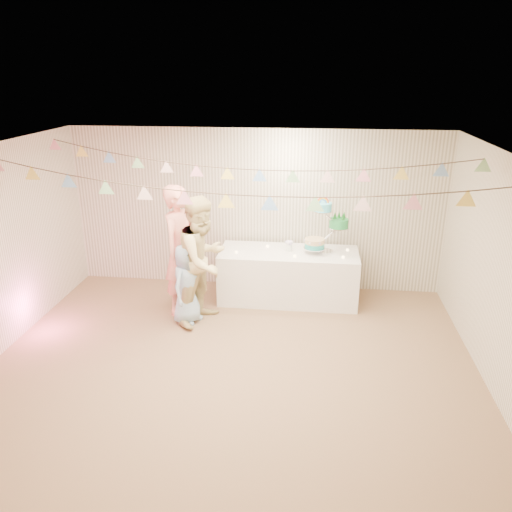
# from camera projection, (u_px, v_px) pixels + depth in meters

# --- Properties ---
(floor) EXTENTS (6.00, 6.00, 0.00)m
(floor) POSITION_uv_depth(u_px,v_px,m) (233.00, 364.00, 6.20)
(floor) COLOR brown
(floor) RESTS_ON ground
(ceiling) EXTENTS (6.00, 6.00, 0.00)m
(ceiling) POSITION_uv_depth(u_px,v_px,m) (229.00, 154.00, 5.29)
(ceiling) COLOR white
(ceiling) RESTS_ON ground
(back_wall) EXTENTS (6.00, 6.00, 0.00)m
(back_wall) POSITION_uv_depth(u_px,v_px,m) (256.00, 210.00, 8.07)
(back_wall) COLOR silver
(back_wall) RESTS_ON ground
(front_wall) EXTENTS (6.00, 6.00, 0.00)m
(front_wall) POSITION_uv_depth(u_px,v_px,m) (171.00, 402.00, 3.42)
(front_wall) COLOR silver
(front_wall) RESTS_ON ground
(right_wall) EXTENTS (5.00, 5.00, 0.00)m
(right_wall) POSITION_uv_depth(u_px,v_px,m) (503.00, 279.00, 5.42)
(right_wall) COLOR silver
(right_wall) RESTS_ON ground
(table) EXTENTS (2.14, 0.85, 0.80)m
(table) POSITION_uv_depth(u_px,v_px,m) (288.00, 276.00, 7.83)
(table) COLOR white
(table) RESTS_ON floor
(cake_stand) EXTENTS (0.73, 0.43, 0.81)m
(cake_stand) POSITION_uv_depth(u_px,v_px,m) (326.00, 230.00, 7.55)
(cake_stand) COLOR silver
(cake_stand) RESTS_ON table
(cake_bottom) EXTENTS (0.31, 0.31, 0.15)m
(cake_bottom) POSITION_uv_depth(u_px,v_px,m) (315.00, 251.00, 7.62)
(cake_bottom) COLOR teal
(cake_bottom) RESTS_ON cake_stand
(cake_middle) EXTENTS (0.27, 0.27, 0.22)m
(cake_middle) POSITION_uv_depth(u_px,v_px,m) (337.00, 232.00, 7.63)
(cake_middle) COLOR #1E8A41
(cake_middle) RESTS_ON cake_stand
(cake_top_tier) EXTENTS (0.25, 0.25, 0.19)m
(cake_top_tier) POSITION_uv_depth(u_px,v_px,m) (323.00, 216.00, 7.45)
(cake_top_tier) COLOR #4CD6F1
(cake_top_tier) RESTS_ON cake_stand
(platter) EXTENTS (0.32, 0.32, 0.02)m
(platter) POSITION_uv_depth(u_px,v_px,m) (258.00, 254.00, 7.71)
(platter) COLOR white
(platter) RESTS_ON table
(posy) EXTENTS (0.15, 0.15, 0.17)m
(posy) POSITION_uv_depth(u_px,v_px,m) (289.00, 249.00, 7.72)
(posy) COLOR white
(posy) RESTS_ON table
(person_adult_a) EXTENTS (0.66, 0.82, 1.93)m
(person_adult_a) POSITION_uv_depth(u_px,v_px,m) (181.00, 250.00, 7.26)
(person_adult_a) COLOR #F99382
(person_adult_a) RESTS_ON floor
(person_adult_b) EXTENTS (1.02, 1.11, 1.85)m
(person_adult_b) POSITION_uv_depth(u_px,v_px,m) (203.00, 260.00, 6.99)
(person_adult_b) COLOR #DEC888
(person_adult_b) RESTS_ON floor
(person_child) EXTENTS (0.56, 0.67, 1.18)m
(person_child) POSITION_uv_depth(u_px,v_px,m) (187.00, 284.00, 7.06)
(person_child) COLOR #92B3CF
(person_child) RESTS_ON floor
(bunting_back) EXTENTS (5.60, 1.10, 0.40)m
(bunting_back) POSITION_uv_depth(u_px,v_px,m) (243.00, 160.00, 6.40)
(bunting_back) COLOR pink
(bunting_back) RESTS_ON ceiling
(bunting_front) EXTENTS (5.60, 0.90, 0.36)m
(bunting_front) POSITION_uv_depth(u_px,v_px,m) (226.00, 184.00, 5.20)
(bunting_front) COLOR #72A5E5
(bunting_front) RESTS_ON ceiling
(tealight_0) EXTENTS (0.04, 0.04, 0.03)m
(tealight_0) POSITION_uv_depth(u_px,v_px,m) (236.00, 252.00, 7.63)
(tealight_0) COLOR #FFD88C
(tealight_0) RESTS_ON table
(tealight_1) EXTENTS (0.04, 0.04, 0.03)m
(tealight_1) POSITION_uv_depth(u_px,v_px,m) (267.00, 246.00, 7.89)
(tealight_1) COLOR #FFD88C
(tealight_1) RESTS_ON table
(tealight_2) EXTENTS (0.04, 0.04, 0.03)m
(tealight_2) POSITION_uv_depth(u_px,v_px,m) (295.00, 256.00, 7.47)
(tealight_2) COLOR #FFD88C
(tealight_2) RESTS_ON table
(tealight_3) EXTENTS (0.04, 0.04, 0.03)m
(tealight_3) POSITION_uv_depth(u_px,v_px,m) (312.00, 247.00, 7.85)
(tealight_3) COLOR #FFD88C
(tealight_3) RESTS_ON table
(tealight_4) EXTENTS (0.04, 0.04, 0.03)m
(tealight_4) POSITION_uv_depth(u_px,v_px,m) (343.00, 257.00, 7.43)
(tealight_4) COLOR #FFD88C
(tealight_4) RESTS_ON table
(tealight_5) EXTENTS (0.04, 0.04, 0.03)m
(tealight_5) POSITION_uv_depth(u_px,v_px,m) (347.00, 250.00, 7.72)
(tealight_5) COLOR #FFD88C
(tealight_5) RESTS_ON table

